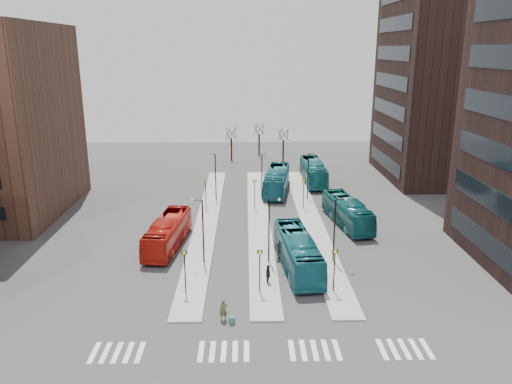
{
  "coord_description": "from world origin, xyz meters",
  "views": [
    {
      "loc": [
        0.53,
        -24.66,
        19.22
      ],
      "look_at": [
        1.55,
        24.44,
        5.0
      ],
      "focal_mm": 35.0,
      "sensor_mm": 36.0,
      "label": 1
    }
  ],
  "objects_px": {
    "suitcase": "(232,320)",
    "teal_bus_a": "(298,252)",
    "traveller": "(223,310)",
    "teal_bus_d": "(313,172)",
    "teal_bus_c": "(347,212)",
    "commuter_c": "(278,250)",
    "commuter_a": "(148,258)",
    "teal_bus_b": "(277,180)",
    "red_bus": "(168,233)",
    "commuter_b": "(268,275)"
  },
  "relations": [
    {
      "from": "teal_bus_a",
      "to": "teal_bus_b",
      "type": "bearing_deg",
      "value": 85.36
    },
    {
      "from": "teal_bus_d",
      "to": "traveller",
      "type": "relative_size",
      "value": 7.02
    },
    {
      "from": "teal_bus_b",
      "to": "teal_bus_c",
      "type": "height_order",
      "value": "teal_bus_b"
    },
    {
      "from": "teal_bus_a",
      "to": "commuter_a",
      "type": "bearing_deg",
      "value": 172.05
    },
    {
      "from": "suitcase",
      "to": "commuter_c",
      "type": "bearing_deg",
      "value": 58.58
    },
    {
      "from": "suitcase",
      "to": "traveller",
      "type": "height_order",
      "value": "traveller"
    },
    {
      "from": "red_bus",
      "to": "traveller",
      "type": "distance_m",
      "value": 15.58
    },
    {
      "from": "teal_bus_c",
      "to": "red_bus",
      "type": "bearing_deg",
      "value": -171.59
    },
    {
      "from": "suitcase",
      "to": "teal_bus_b",
      "type": "distance_m",
      "value": 34.76
    },
    {
      "from": "traveller",
      "to": "suitcase",
      "type": "bearing_deg",
      "value": -50.19
    },
    {
      "from": "red_bus",
      "to": "commuter_a",
      "type": "bearing_deg",
      "value": -96.46
    },
    {
      "from": "commuter_b",
      "to": "teal_bus_c",
      "type": "bearing_deg",
      "value": -46.38
    },
    {
      "from": "teal_bus_d",
      "to": "commuter_c",
      "type": "xyz_separation_m",
      "value": [
        -6.98,
        -27.75,
        -0.77
      ]
    },
    {
      "from": "teal_bus_b",
      "to": "traveller",
      "type": "xyz_separation_m",
      "value": [
        -5.95,
        -33.84,
        -0.79
      ]
    },
    {
      "from": "suitcase",
      "to": "commuter_c",
      "type": "height_order",
      "value": "commuter_c"
    },
    {
      "from": "teal_bus_c",
      "to": "traveller",
      "type": "height_order",
      "value": "teal_bus_c"
    },
    {
      "from": "teal_bus_a",
      "to": "red_bus",
      "type": "bearing_deg",
      "value": 151.19
    },
    {
      "from": "teal_bus_a",
      "to": "commuter_c",
      "type": "bearing_deg",
      "value": 122.47
    },
    {
      "from": "teal_bus_b",
      "to": "teal_bus_d",
      "type": "xyz_separation_m",
      "value": [
        5.71,
        4.93,
        0.01
      ]
    },
    {
      "from": "teal_bus_c",
      "to": "commuter_c",
      "type": "relative_size",
      "value": 6.22
    },
    {
      "from": "suitcase",
      "to": "teal_bus_c",
      "type": "height_order",
      "value": "teal_bus_c"
    },
    {
      "from": "teal_bus_a",
      "to": "traveller",
      "type": "bearing_deg",
      "value": -130.76
    },
    {
      "from": "teal_bus_b",
      "to": "commuter_a",
      "type": "bearing_deg",
      "value": -110.24
    },
    {
      "from": "suitcase",
      "to": "teal_bus_a",
      "type": "height_order",
      "value": "teal_bus_a"
    },
    {
      "from": "commuter_b",
      "to": "teal_bus_d",
      "type": "bearing_deg",
      "value": -27.13
    },
    {
      "from": "suitcase",
      "to": "red_bus",
      "type": "distance_m",
      "value": 16.3
    },
    {
      "from": "commuter_c",
      "to": "traveller",
      "type": "bearing_deg",
      "value": -21.01
    },
    {
      "from": "suitcase",
      "to": "commuter_c",
      "type": "distance_m",
      "value": 12.2
    },
    {
      "from": "traveller",
      "to": "commuter_a",
      "type": "xyz_separation_m",
      "value": [
        -7.26,
        9.5,
        0.04
      ]
    },
    {
      "from": "teal_bus_d",
      "to": "commuter_c",
      "type": "height_order",
      "value": "teal_bus_d"
    },
    {
      "from": "teal_bus_c",
      "to": "traveller",
      "type": "xyz_separation_m",
      "value": [
        -13.06,
        -20.38,
        -0.66
      ]
    },
    {
      "from": "red_bus",
      "to": "traveller",
      "type": "height_order",
      "value": "red_bus"
    },
    {
      "from": "teal_bus_d",
      "to": "teal_bus_c",
      "type": "bearing_deg",
      "value": -85.76
    },
    {
      "from": "teal_bus_a",
      "to": "teal_bus_c",
      "type": "height_order",
      "value": "teal_bus_a"
    },
    {
      "from": "suitcase",
      "to": "teal_bus_a",
      "type": "relative_size",
      "value": 0.05
    },
    {
      "from": "traveller",
      "to": "commuter_a",
      "type": "bearing_deg",
      "value": 114.75
    },
    {
      "from": "teal_bus_a",
      "to": "teal_bus_d",
      "type": "xyz_separation_m",
      "value": [
        5.35,
        29.85,
        0.06
      ]
    },
    {
      "from": "teal_bus_a",
      "to": "teal_bus_b",
      "type": "relative_size",
      "value": 0.97
    },
    {
      "from": "red_bus",
      "to": "teal_bus_b",
      "type": "xyz_separation_m",
      "value": [
        12.1,
        19.55,
        0.14
      ]
    },
    {
      "from": "teal_bus_a",
      "to": "traveller",
      "type": "height_order",
      "value": "teal_bus_a"
    },
    {
      "from": "commuter_b",
      "to": "commuter_c",
      "type": "distance_m",
      "value": 5.4
    },
    {
      "from": "commuter_b",
      "to": "commuter_c",
      "type": "relative_size",
      "value": 1.01
    },
    {
      "from": "commuter_a",
      "to": "commuter_c",
      "type": "distance_m",
      "value": 12.03
    },
    {
      "from": "traveller",
      "to": "teal_bus_d",
      "type": "bearing_deg",
      "value": 60.64
    },
    {
      "from": "teal_bus_b",
      "to": "commuter_c",
      "type": "relative_size",
      "value": 6.72
    },
    {
      "from": "commuter_c",
      "to": "red_bus",
      "type": "bearing_deg",
      "value": -104.86
    },
    {
      "from": "suitcase",
      "to": "teal_bus_b",
      "type": "bearing_deg",
      "value": 69.17
    },
    {
      "from": "teal_bus_c",
      "to": "traveller",
      "type": "relative_size",
      "value": 6.44
    },
    {
      "from": "teal_bus_a",
      "to": "commuter_c",
      "type": "distance_m",
      "value": 2.76
    },
    {
      "from": "teal_bus_b",
      "to": "commuter_a",
      "type": "xyz_separation_m",
      "value": [
        -13.21,
        -24.34,
        -0.75
      ]
    }
  ]
}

